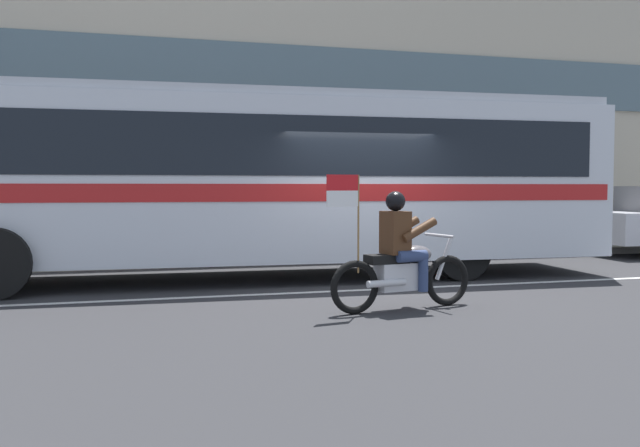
{
  "coord_description": "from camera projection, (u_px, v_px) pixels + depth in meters",
  "views": [
    {
      "loc": [
        -3.71,
        -10.71,
        1.62
      ],
      "look_at": [
        -0.71,
        -0.18,
        1.04
      ],
      "focal_mm": 38.52,
      "sensor_mm": 36.0,
      "label": 1
    }
  ],
  "objects": [
    {
      "name": "transit_bus",
      "position": [
        250.0,
        172.0,
        12.0
      ],
      "size": [
        12.8,
        3.11,
        3.22
      ],
      "color": "silver",
      "rests_on": "ground_plane"
    },
    {
      "name": "lane_center_stripe",
      "position": [
        370.0,
        290.0,
        10.81
      ],
      "size": [
        26.6,
        0.14,
        0.01
      ],
      "primitive_type": "cube",
      "color": "silver",
      "rests_on": "ground_plane"
    },
    {
      "name": "ground_plane",
      "position": [
        358.0,
        285.0,
        11.38
      ],
      "size": [
        60.0,
        60.0,
        0.0
      ],
      "primitive_type": "plane",
      "color": "#2B2B2D"
    },
    {
      "name": "fire_hydrant",
      "position": [
        13.0,
        243.0,
        13.56
      ],
      "size": [
        0.22,
        0.3,
        0.75
      ],
      "color": "gold",
      "rests_on": "sidewalk_curb"
    },
    {
      "name": "motorcycle_with_rider",
      "position": [
        401.0,
        260.0,
        9.01
      ],
      "size": [
        2.17,
        0.74,
        1.78
      ],
      "color": "black",
      "rests_on": "ground_plane"
    },
    {
      "name": "sidewalk_curb",
      "position": [
        288.0,
        252.0,
        16.28
      ],
      "size": [
        28.0,
        3.8,
        0.15
      ],
      "primitive_type": "cube",
      "color": "#A39E93",
      "rests_on": "ground_plane"
    }
  ]
}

